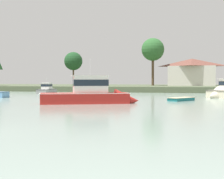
{
  "coord_description": "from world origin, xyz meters",
  "views": [
    {
      "loc": [
        11.36,
        -12.36,
        2.42
      ],
      "look_at": [
        1.28,
        23.53,
        1.49
      ],
      "focal_mm": 54.84,
      "sensor_mm": 36.0,
      "label": 1
    }
  ],
  "objects": [
    {
      "name": "far_shore_bank",
      "position": [
        0.0,
        82.11,
        0.6
      ],
      "size": [
        184.24,
        49.52,
        1.2
      ],
      "primitive_type": "cube",
      "color": "#4C563D",
      "rests_on": "ground"
    },
    {
      "name": "cruiser_red",
      "position": [
        -0.44,
        22.71,
        0.73
      ],
      "size": [
        10.93,
        7.17,
        5.96
      ],
      "color": "#B2231E",
      "rests_on": "ground"
    },
    {
      "name": "dinghy_teal",
      "position": [
        8.23,
        30.07,
        0.14
      ],
      "size": [
        3.31,
        4.18,
        0.56
      ],
      "color": "#196B70",
      "rests_on": "ground"
    },
    {
      "name": "cruiser_grey",
      "position": [
        -19.01,
        49.01,
        0.48
      ],
      "size": [
        2.45,
        6.67,
        3.84
      ],
      "color": "gray",
      "rests_on": "ground"
    },
    {
      "name": "shore_tree_center",
      "position": [
        -25.67,
        78.62,
        8.05
      ],
      "size": [
        5.21,
        5.21,
        9.49
      ],
      "color": "brown",
      "rests_on": "far_shore_bank"
    },
    {
      "name": "shore_tree_inland_c",
      "position": [
        -2.92,
        79.03,
        10.79
      ],
      "size": [
        6.1,
        6.1,
        12.73
      ],
      "color": "brown",
      "rests_on": "far_shore_bank"
    },
    {
      "name": "cottage_eastern",
      "position": [
        7.26,
        80.88,
        4.89
      ],
      "size": [
        12.93,
        8.31,
        7.16
      ],
      "color": "silver",
      "rests_on": "far_shore_bank"
    }
  ]
}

